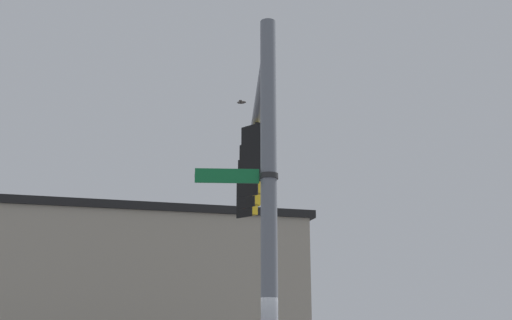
{
  "coord_description": "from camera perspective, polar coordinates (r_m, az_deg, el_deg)",
  "views": [
    {
      "loc": [
        6.23,
        -7.12,
        1.96
      ],
      "look_at": [
        -2.53,
        2.48,
        5.53
      ],
      "focal_mm": 45.14,
      "sensor_mm": 36.0,
      "label": 1
    }
  ],
  "objects": [
    {
      "name": "signal_pole",
      "position": [
        9.58,
        1.16,
        -6.45
      ],
      "size": [
        0.25,
        0.25,
        6.89
      ],
      "primitive_type": "cylinder",
      "color": "slate",
      "rests_on": "ground"
    },
    {
      "name": "bird_flying",
      "position": [
        17.2,
        -1.29,
        5.14
      ],
      "size": [
        0.26,
        0.35,
        0.09
      ],
      "color": "#4C4742"
    },
    {
      "name": "traffic_light_mid_outer",
      "position": [
        15.6,
        -0.38,
        -2.12
      ],
      "size": [
        0.54,
        0.49,
        1.31
      ],
      "color": "black"
    },
    {
      "name": "storefront_building",
      "position": [
        25.92,
        -9.34,
        -12.11
      ],
      "size": [
        11.13,
        12.9,
        6.67
      ],
      "color": "#A89E89",
      "rests_on": "ground"
    },
    {
      "name": "traffic_light_nearest_pole",
      "position": [
        13.13,
        0.15,
        0.42
      ],
      "size": [
        0.54,
        0.49,
        1.31
      ],
      "color": "black"
    },
    {
      "name": "traffic_light_mid_inner",
      "position": [
        14.36,
        -0.14,
        -0.96
      ],
      "size": [
        0.54,
        0.49,
        1.31
      ],
      "color": "black"
    },
    {
      "name": "traffic_light_arm_end",
      "position": [
        16.84,
        -0.59,
        -3.12
      ],
      "size": [
        0.54,
        0.49,
        1.31
      ],
      "color": "black"
    },
    {
      "name": "mast_arm",
      "position": [
        14.13,
        -0.1,
        2.66
      ],
      "size": [
        5.82,
        5.73,
        0.2
      ],
      "primitive_type": "cylinder",
      "rotation": [
        0.0,
        1.57,
        2.36
      ],
      "color": "slate"
    },
    {
      "name": "street_name_sign",
      "position": [
        9.73,
        -0.72,
        -1.44
      ],
      "size": [
        0.94,
        0.96,
        0.22
      ],
      "color": "#147238"
    }
  ]
}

